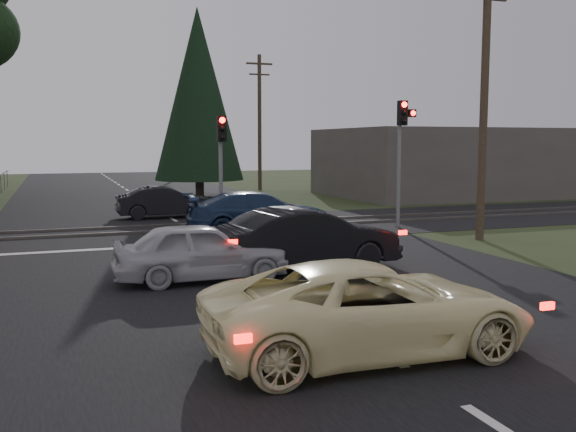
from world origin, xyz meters
name	(u,v)px	position (x,y,z in m)	size (l,w,h in m)	color
ground	(306,305)	(0.00, 0.00, 0.00)	(120.00, 120.00, 0.00)	#283116
road	(199,236)	(0.00, 10.00, 0.01)	(14.00, 100.00, 0.01)	black
rail_corridor	(187,228)	(0.00, 12.00, 0.01)	(120.00, 8.00, 0.01)	black
stop_line	(211,243)	(0.00, 8.20, 0.01)	(13.00, 0.35, 0.00)	silver
rail_near	(192,230)	(0.00, 11.20, 0.05)	(120.00, 0.12, 0.10)	#59544C
rail_far	(183,225)	(0.00, 12.80, 0.05)	(120.00, 0.12, 0.10)	#59544C
traffic_signal_right	(402,139)	(7.55, 9.47, 3.31)	(0.68, 0.48, 4.70)	slate
traffic_signal_center	(221,153)	(1.00, 10.68, 2.81)	(0.32, 0.48, 4.10)	slate
utility_pole_near	(484,94)	(8.50, 6.00, 4.73)	(1.80, 0.26, 9.00)	#4C3D2D
utility_pole_mid	(260,120)	(8.50, 30.00, 4.73)	(1.80, 0.26, 9.00)	#4C3D2D
utility_pole_far	(187,128)	(8.50, 55.00, 4.73)	(1.80, 0.26, 9.00)	#4C3D2D
conifer_tree	(198,94)	(3.50, 26.00, 5.99)	(5.20, 5.20, 11.00)	#473D33
building_right	(448,162)	(18.00, 22.00, 2.00)	(14.00, 10.00, 4.00)	#59514C
cream_coupe	(369,308)	(-0.20, -3.04, 0.70)	(2.31, 5.01, 1.39)	#FFF4B6
dark_hatchback	(307,239)	(1.31, 3.28, 0.77)	(1.63, 4.67, 1.54)	black
silver_car	(201,251)	(-1.45, 2.90, 0.68)	(1.61, 4.00, 1.36)	#ACAEB5
blue_sedan	(260,213)	(2.09, 9.70, 0.74)	(2.07, 5.09, 1.48)	#192C4D
dark_car_far	(165,202)	(-0.20, 15.76, 0.67)	(1.41, 4.04, 1.33)	black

